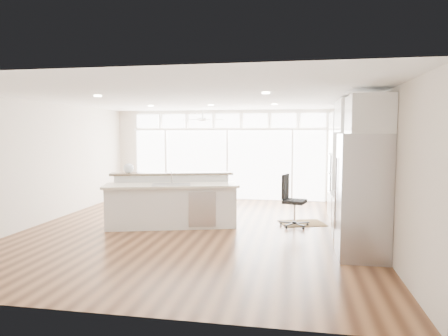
# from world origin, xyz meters

# --- Properties ---
(floor) EXTENTS (7.00, 8.00, 0.02)m
(floor) POSITION_xyz_m (0.00, 0.00, -0.01)
(floor) COLOR #4A2A16
(floor) RESTS_ON ground
(ceiling) EXTENTS (7.00, 8.00, 0.02)m
(ceiling) POSITION_xyz_m (0.00, 0.00, 2.70)
(ceiling) COLOR white
(ceiling) RESTS_ON wall_back
(wall_back) EXTENTS (7.00, 0.04, 2.70)m
(wall_back) POSITION_xyz_m (0.00, 4.00, 1.35)
(wall_back) COLOR beige
(wall_back) RESTS_ON floor
(wall_front) EXTENTS (7.00, 0.04, 2.70)m
(wall_front) POSITION_xyz_m (0.00, -4.00, 1.35)
(wall_front) COLOR beige
(wall_front) RESTS_ON floor
(wall_left) EXTENTS (0.04, 8.00, 2.70)m
(wall_left) POSITION_xyz_m (-3.50, 0.00, 1.35)
(wall_left) COLOR beige
(wall_left) RESTS_ON floor
(wall_right) EXTENTS (0.04, 8.00, 2.70)m
(wall_right) POSITION_xyz_m (3.50, 0.00, 1.35)
(wall_right) COLOR beige
(wall_right) RESTS_ON floor
(glass_wall) EXTENTS (5.80, 0.06, 2.08)m
(glass_wall) POSITION_xyz_m (0.00, 3.94, 1.05)
(glass_wall) COLOR white
(glass_wall) RESTS_ON wall_back
(transom_row) EXTENTS (5.90, 0.06, 0.40)m
(transom_row) POSITION_xyz_m (0.00, 3.94, 2.38)
(transom_row) COLOR white
(transom_row) RESTS_ON wall_back
(desk_window) EXTENTS (0.04, 0.85, 0.85)m
(desk_window) POSITION_xyz_m (3.46, 0.30, 1.55)
(desk_window) COLOR white
(desk_window) RESTS_ON wall_right
(ceiling_fan) EXTENTS (1.16, 1.16, 0.32)m
(ceiling_fan) POSITION_xyz_m (-0.50, 2.80, 2.48)
(ceiling_fan) COLOR white
(ceiling_fan) RESTS_ON ceiling
(recessed_lights) EXTENTS (3.40, 3.00, 0.02)m
(recessed_lights) POSITION_xyz_m (0.00, 0.20, 2.68)
(recessed_lights) COLOR white
(recessed_lights) RESTS_ON ceiling
(oven_cabinet) EXTENTS (0.64, 1.20, 2.50)m
(oven_cabinet) POSITION_xyz_m (3.17, 1.80, 1.25)
(oven_cabinet) COLOR white
(oven_cabinet) RESTS_ON floor
(desk_nook) EXTENTS (0.72, 1.30, 0.76)m
(desk_nook) POSITION_xyz_m (3.13, 0.30, 0.38)
(desk_nook) COLOR white
(desk_nook) RESTS_ON floor
(upper_cabinets) EXTENTS (0.64, 1.30, 0.64)m
(upper_cabinets) POSITION_xyz_m (3.17, 0.30, 2.35)
(upper_cabinets) COLOR white
(upper_cabinets) RESTS_ON wall_right
(refrigerator) EXTENTS (0.76, 0.90, 2.00)m
(refrigerator) POSITION_xyz_m (3.11, -1.35, 1.00)
(refrigerator) COLOR #A7A7AB
(refrigerator) RESTS_ON floor
(fridge_cabinet) EXTENTS (0.64, 0.90, 0.60)m
(fridge_cabinet) POSITION_xyz_m (3.17, -1.35, 2.30)
(fridge_cabinet) COLOR white
(fridge_cabinet) RESTS_ON wall_right
(framed_photos) EXTENTS (0.06, 0.22, 0.80)m
(framed_photos) POSITION_xyz_m (3.46, 0.92, 1.40)
(framed_photos) COLOR black
(framed_photos) RESTS_ON wall_right
(kitchen_island) EXTENTS (3.02, 1.80, 1.12)m
(kitchen_island) POSITION_xyz_m (-0.56, 0.14, 0.56)
(kitchen_island) COLOR white
(kitchen_island) RESTS_ON floor
(rug) EXTENTS (1.11, 0.94, 0.01)m
(rug) POSITION_xyz_m (2.20, 0.95, 0.01)
(rug) COLOR #3E2913
(rug) RESTS_ON floor
(office_chair) EXTENTS (0.70, 0.67, 1.11)m
(office_chair) POSITION_xyz_m (2.03, 0.61, 0.56)
(office_chair) COLOR black
(office_chair) RESTS_ON floor
(fishbowl) EXTENTS (0.27, 0.27, 0.22)m
(fishbowl) POSITION_xyz_m (-1.58, 0.26, 1.23)
(fishbowl) COLOR white
(fishbowl) RESTS_ON kitchen_island
(monitor) EXTENTS (0.07, 0.43, 0.36)m
(monitor) POSITION_xyz_m (3.05, 0.30, 0.94)
(monitor) COLOR black
(monitor) RESTS_ON desk_nook
(keyboard) EXTENTS (0.15, 0.31, 0.02)m
(keyboard) POSITION_xyz_m (2.88, 0.30, 0.77)
(keyboard) COLOR silver
(keyboard) RESTS_ON desk_nook
(potted_plant) EXTENTS (0.25, 0.27, 0.21)m
(potted_plant) POSITION_xyz_m (3.17, 1.80, 2.60)
(potted_plant) COLOR #375F28
(potted_plant) RESTS_ON oven_cabinet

